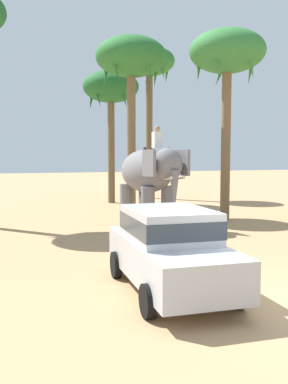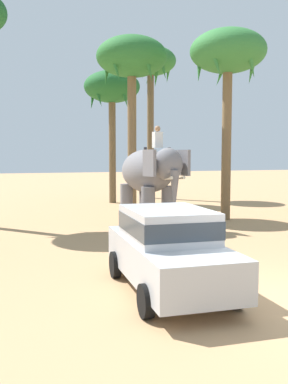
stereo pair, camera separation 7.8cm
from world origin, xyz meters
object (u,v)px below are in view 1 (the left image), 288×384
palm_tree_left_of_road (227,57)px  palm_tree_far_back (149,67)px  palm_tree_leaning_seaward (111,90)px  elephant_with_mahout (149,175)px  car_sedan_foreground (170,246)px  palm_tree_near_hut (131,62)px

palm_tree_left_of_road → palm_tree_far_back: (-0.17, 9.63, 1.41)m
palm_tree_far_back → palm_tree_leaning_seaward: size_ratio=1.26×
palm_tree_left_of_road → elephant_with_mahout: bearing=-171.4°
car_sedan_foreground → palm_tree_leaning_seaward: bearing=80.3°
palm_tree_far_back → elephant_with_mahout: bearing=-108.9°
palm_tree_near_hut → palm_tree_leaning_seaward: size_ratio=1.07×
elephant_with_mahout → palm_tree_left_of_road: palm_tree_left_of_road is taller
palm_tree_left_of_road → palm_tree_far_back: size_ratio=0.84×
elephant_with_mahout → palm_tree_leaning_seaward: bearing=86.3°
elephant_with_mahout → palm_tree_near_hut: size_ratio=0.49×
car_sedan_foreground → palm_tree_leaning_seaward: palm_tree_leaning_seaward is taller
car_sedan_foreground → palm_tree_left_of_road: bearing=55.0°
palm_tree_left_of_road → palm_tree_far_back: bearing=91.0°
elephant_with_mahout → palm_tree_near_hut: (0.17, 3.04, 4.96)m
palm_tree_left_of_road → palm_tree_leaning_seaward: size_ratio=1.06×
palm_tree_near_hut → palm_tree_far_back: palm_tree_far_back is taller
car_sedan_foreground → palm_tree_far_back: (5.72, 18.03, 7.38)m
elephant_with_mahout → palm_tree_far_back: palm_tree_far_back is taller
palm_tree_far_back → palm_tree_leaning_seaward: 3.92m
palm_tree_near_hut → palm_tree_far_back: size_ratio=0.85×
car_sedan_foreground → palm_tree_near_hut: (2.40, 10.88, 6.03)m
car_sedan_foreground → elephant_with_mahout: bearing=74.1°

